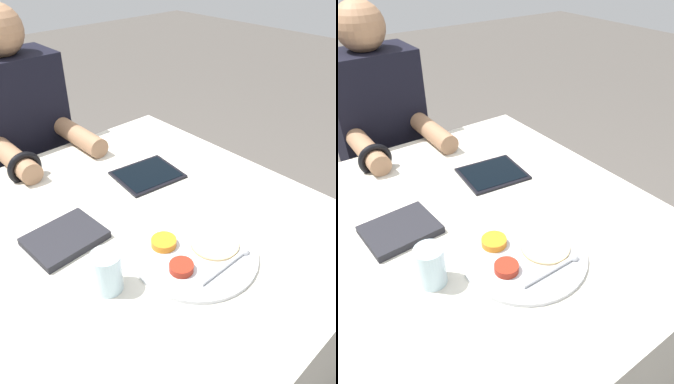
{
  "view_description": "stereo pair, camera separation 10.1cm",
  "coord_description": "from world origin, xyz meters",
  "views": [
    {
      "loc": [
        -0.43,
        -0.63,
        1.41
      ],
      "look_at": [
        0.14,
        -0.02,
        0.83
      ],
      "focal_mm": 35.0,
      "sensor_mm": 36.0,
      "label": 1
    },
    {
      "loc": [
        -0.35,
        -0.69,
        1.41
      ],
      "look_at": [
        0.14,
        -0.02,
        0.83
      ],
      "focal_mm": 35.0,
      "sensor_mm": 36.0,
      "label": 2
    }
  ],
  "objects": [
    {
      "name": "dining_table",
      "position": [
        0.0,
        0.0,
        0.39
      ],
      "size": [
        1.06,
        1.05,
        0.77
      ],
      "color": "beige",
      "rests_on": "ground_plane"
    },
    {
      "name": "thali_tray",
      "position": [
        0.07,
        -0.19,
        0.78
      ],
      "size": [
        0.3,
        0.3,
        0.03
      ],
      "color": "#B7BABF",
      "rests_on": "dining_table"
    },
    {
      "name": "red_notebook",
      "position": [
        -0.14,
        0.06,
        0.78
      ],
      "size": [
        0.19,
        0.15,
        0.02
      ],
      "color": "silver",
      "rests_on": "dining_table"
    },
    {
      "name": "tablet_device",
      "position": [
        0.21,
        0.16,
        0.78
      ],
      "size": [
        0.21,
        0.19,
        0.01
      ],
      "color": "black",
      "rests_on": "dining_table"
    },
    {
      "name": "person_diner",
      "position": [
        0.05,
        0.69,
        0.59
      ],
      "size": [
        0.34,
        0.46,
        1.24
      ],
      "color": "black",
      "rests_on": "ground_plane"
    },
    {
      "name": "drinking_glass",
      "position": [
        -0.14,
        -0.14,
        0.82
      ],
      "size": [
        0.06,
        0.06,
        0.1
      ],
      "color": "silver",
      "rests_on": "dining_table"
    }
  ]
}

